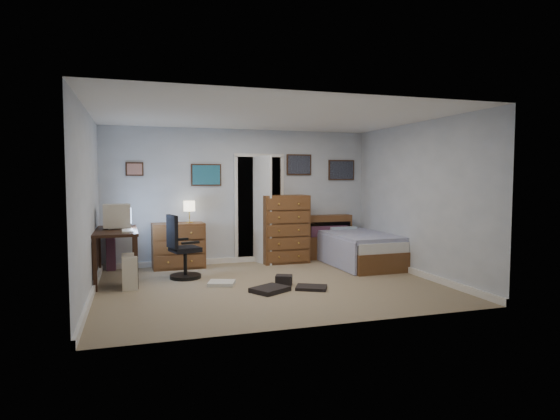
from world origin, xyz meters
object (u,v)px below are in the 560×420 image
object	(u,v)px
computer_desk	(109,242)
low_dresser	(178,246)
bed	(357,248)
office_chair	(182,254)
tall_dresser	(284,229)

from	to	relation	value
computer_desk	low_dresser	distance (m)	1.36
low_dresser	bed	world-z (taller)	low_dresser
computer_desk	office_chair	bearing A→B (deg)	-9.30
low_dresser	tall_dresser	xyz separation A→B (m)	(1.96, -0.02, 0.24)
computer_desk	bed	distance (m)	4.29
low_dresser	bed	bearing A→B (deg)	-13.73
computer_desk	bed	bearing A→B (deg)	0.40
office_chair	tall_dresser	distance (m)	2.20
bed	computer_desk	bearing A→B (deg)	-179.64
computer_desk	bed	size ratio (longest dim) A/B	0.71
tall_dresser	bed	world-z (taller)	tall_dresser
low_dresser	bed	size ratio (longest dim) A/B	0.45
office_chair	bed	xyz separation A→B (m)	(3.20, 0.28, -0.09)
low_dresser	tall_dresser	size ratio (longest dim) A/B	0.71
office_chair	low_dresser	size ratio (longest dim) A/B	1.13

